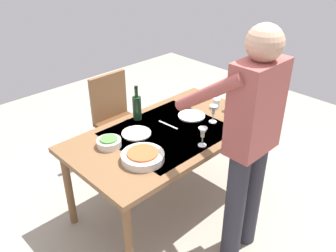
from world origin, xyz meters
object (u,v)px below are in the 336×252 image
(serving_bowl_pasta, at_px, (143,156))
(dinner_plate_near, at_px, (192,116))
(wine_glass_right, at_px, (213,111))
(water_cup_near_left, at_px, (230,105))
(dining_table, at_px, (168,139))
(dinner_plate_far, at_px, (136,133))
(chair_near, at_px, (116,115))
(side_bowl_salad, at_px, (109,142))
(wine_glass_left, at_px, (203,133))
(person_server, at_px, (249,137))
(water_cup_near_right, at_px, (217,104))
(wine_bottle, at_px, (137,107))

(serving_bowl_pasta, relative_size, dinner_plate_near, 1.30)
(wine_glass_right, bearing_deg, dinner_plate_near, -75.52)
(wine_glass_right, relative_size, water_cup_near_left, 1.47)
(dining_table, height_order, dinner_plate_far, dinner_plate_far)
(chair_near, distance_m, dinner_plate_near, 0.84)
(serving_bowl_pasta, relative_size, side_bowl_salad, 1.67)
(chair_near, bearing_deg, wine_glass_left, 87.28)
(serving_bowl_pasta, bearing_deg, person_server, 129.04)
(chair_near, height_order, serving_bowl_pasta, chair_near)
(chair_near, relative_size, side_bowl_salad, 5.06)
(water_cup_near_right, bearing_deg, person_server, 51.53)
(wine_glass_left, bearing_deg, water_cup_near_right, -150.27)
(dining_table, height_order, wine_glass_left, wine_glass_left)
(wine_glass_left, distance_m, water_cup_near_left, 0.64)
(dining_table, height_order, side_bowl_salad, side_bowl_salad)
(person_server, relative_size, wine_bottle, 5.71)
(water_cup_near_right, relative_size, dinner_plate_near, 0.38)
(chair_near, height_order, wine_glass_right, chair_near)
(chair_near, bearing_deg, side_bowl_salad, 50.85)
(dining_table, distance_m, wine_bottle, 0.38)
(wine_glass_left, relative_size, wine_glass_right, 1.00)
(side_bowl_salad, bearing_deg, water_cup_near_right, 171.86)
(wine_glass_left, bearing_deg, dinner_plate_near, -127.83)
(person_server, distance_m, wine_bottle, 1.05)
(wine_glass_right, relative_size, water_cup_near_right, 1.74)
(water_cup_near_left, distance_m, water_cup_near_right, 0.12)
(serving_bowl_pasta, bearing_deg, dining_table, -157.93)
(chair_near, relative_size, water_cup_near_right, 10.47)
(dining_table, distance_m, side_bowl_salad, 0.49)
(water_cup_near_left, distance_m, side_bowl_salad, 1.13)
(water_cup_near_left, bearing_deg, water_cup_near_right, -67.89)
(wine_glass_left, relative_size, serving_bowl_pasta, 0.50)
(wine_glass_left, bearing_deg, side_bowl_salad, -43.59)
(wine_bottle, distance_m, water_cup_near_right, 0.72)
(wine_bottle, xyz_separation_m, wine_glass_left, (-0.07, 0.65, -0.01))
(water_cup_near_left, height_order, serving_bowl_pasta, water_cup_near_left)
(serving_bowl_pasta, height_order, dinner_plate_near, serving_bowl_pasta)
(side_bowl_salad, relative_size, dinner_plate_near, 0.78)
(dinner_plate_near, bearing_deg, chair_near, -73.53)
(dining_table, height_order, chair_near, chair_near)
(serving_bowl_pasta, bearing_deg, water_cup_near_left, -177.33)
(wine_bottle, distance_m, serving_bowl_pasta, 0.62)
(wine_glass_right, distance_m, side_bowl_salad, 0.89)
(wine_glass_left, height_order, water_cup_near_left, wine_glass_left)
(water_cup_near_left, bearing_deg, dinner_plate_far, -16.98)
(person_server, xyz_separation_m, wine_glass_right, (-0.33, -0.56, -0.13))
(wine_glass_left, xyz_separation_m, water_cup_near_left, (-0.61, -0.21, -0.05))
(wine_bottle, bearing_deg, water_cup_near_right, 152.35)
(side_bowl_salad, bearing_deg, water_cup_near_left, 166.61)
(chair_near, bearing_deg, person_server, 88.08)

